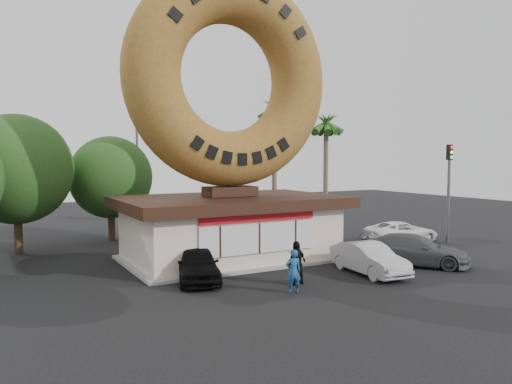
{
  "coord_description": "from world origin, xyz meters",
  "views": [
    {
      "loc": [
        -11.23,
        -17.02,
        5.3
      ],
      "look_at": [
        0.43,
        4.0,
        3.62
      ],
      "focal_mm": 35.0,
      "sensor_mm": 36.0,
      "label": 1
    }
  ],
  "objects": [
    {
      "name": "ground",
      "position": [
        0.0,
        0.0,
        0.0
      ],
      "size": [
        90.0,
        90.0,
        0.0
      ],
      "primitive_type": "plane",
      "color": "black",
      "rests_on": "ground"
    },
    {
      "name": "donut_shop",
      "position": [
        0.0,
        5.98,
        1.77
      ],
      "size": [
        11.2,
        7.2,
        3.8
      ],
      "color": "silver",
      "rests_on": "ground"
    },
    {
      "name": "giant_donut",
      "position": [
        0.0,
        6.0,
        9.3
      ],
      "size": [
        11.0,
        2.8,
        11.0
      ],
      "primitive_type": "torus",
      "rotation": [
        1.57,
        0.0,
        0.0
      ],
      "color": "#9A672D",
      "rests_on": "donut_shop"
    },
    {
      "name": "tree_west",
      "position": [
        -9.5,
        13.0,
        4.64
      ],
      "size": [
        6.0,
        6.0,
        7.65
      ],
      "color": "#473321",
      "rests_on": "ground"
    },
    {
      "name": "tree_mid",
      "position": [
        -4.0,
        15.0,
        4.02
      ],
      "size": [
        5.2,
        5.2,
        6.63
      ],
      "color": "#473321",
      "rests_on": "ground"
    },
    {
      "name": "palm_near",
      "position": [
        7.5,
        14.0,
        8.41
      ],
      "size": [
        2.6,
        2.6,
        9.75
      ],
      "color": "#726651",
      "rests_on": "ground"
    },
    {
      "name": "palm_far",
      "position": [
        11.0,
        12.5,
        7.48
      ],
      "size": [
        2.6,
        2.6,
        8.75
      ],
      "color": "#726651",
      "rests_on": "ground"
    },
    {
      "name": "street_lamp",
      "position": [
        -1.86,
        16.0,
        4.48
      ],
      "size": [
        2.11,
        0.2,
        8.0
      ],
      "color": "#59595E",
      "rests_on": "ground"
    },
    {
      "name": "traffic_signal",
      "position": [
        14.0,
        3.99,
        3.87
      ],
      "size": [
        0.3,
        0.38,
        6.07
      ],
      "color": "#59595E",
      "rests_on": "ground"
    },
    {
      "name": "person_left",
      "position": [
        -0.67,
        -0.98,
        0.86
      ],
      "size": [
        0.7,
        0.53,
        1.72
      ],
      "primitive_type": "imported",
      "rotation": [
        0.0,
        0.0,
        2.93
      ],
      "color": "navy",
      "rests_on": "ground"
    },
    {
      "name": "person_center",
      "position": [
        0.18,
        0.15,
        0.81
      ],
      "size": [
        0.87,
        0.72,
        1.62
      ],
      "primitive_type": "imported",
      "rotation": [
        0.0,
        0.0,
        3.28
      ],
      "color": "black",
      "rests_on": "ground"
    },
    {
      "name": "person_right",
      "position": [
        0.15,
        0.01,
        0.92
      ],
      "size": [
        1.16,
        0.77,
        1.84
      ],
      "primitive_type": "imported",
      "rotation": [
        0.0,
        0.0,
        3.47
      ],
      "color": "black",
      "rests_on": "ground"
    },
    {
      "name": "car_black",
      "position": [
        -3.2,
        2.65,
        0.73
      ],
      "size": [
        2.87,
        4.58,
        1.45
      ],
      "primitive_type": "imported",
      "rotation": [
        0.0,
        0.0,
        -0.29
      ],
      "color": "black",
      "rests_on": "ground"
    },
    {
      "name": "car_silver",
      "position": [
        4.08,
        0.0,
        0.71
      ],
      "size": [
        1.84,
        4.39,
        1.41
      ],
      "primitive_type": "imported",
      "rotation": [
        0.0,
        0.0,
        -0.08
      ],
      "color": "#A3A3A8",
      "rests_on": "ground"
    },
    {
      "name": "car_grey",
      "position": [
        7.34,
        0.4,
        0.75
      ],
      "size": [
        4.86,
        5.33,
        1.5
      ],
      "primitive_type": "imported",
      "rotation": [
        0.0,
        0.0,
        0.68
      ],
      "color": "#535758",
      "rests_on": "ground"
    },
    {
      "name": "car_white",
      "position": [
        11.8,
        5.67,
        0.63
      ],
      "size": [
        4.89,
        2.97,
        1.27
      ],
      "primitive_type": "imported",
      "rotation": [
        0.0,
        0.0,
        1.37
      ],
      "color": "white",
      "rests_on": "ground"
    }
  ]
}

